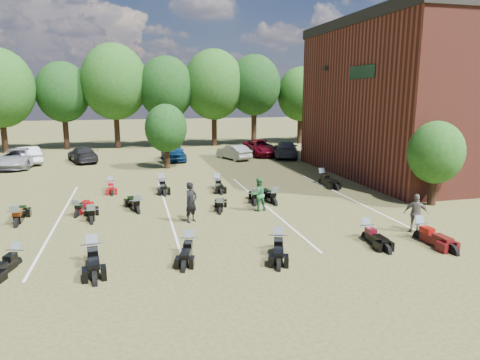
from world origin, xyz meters
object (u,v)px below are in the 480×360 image
object	(u,v)px
person_black	(191,202)
person_grey	(416,213)
car_4	(173,152)
person_green	(258,194)
motorcycle_3	(93,262)
motorcycle_7	(77,216)
motorcycle_0	(16,265)

from	to	relation	value
person_black	person_grey	xyz separation A→B (m)	(8.88, -3.77, -0.09)
car_4	person_green	size ratio (longest dim) A/B	2.63
person_black	motorcycle_3	bearing A→B (deg)	-173.76
motorcycle_3	motorcycle_7	size ratio (longest dim) A/B	1.15
car_4	motorcycle_7	world-z (taller)	car_4
person_green	motorcycle_7	size ratio (longest dim) A/B	0.80
car_4	motorcycle_3	size ratio (longest dim) A/B	1.83
motorcycle_0	motorcycle_3	size ratio (longest dim) A/B	0.83
person_grey	motorcycle_0	bearing A→B (deg)	30.62
person_green	person_grey	distance (m)	7.25
motorcycle_0	person_grey	bearing A→B (deg)	14.49
person_black	motorcycle_7	world-z (taller)	person_black
person_grey	motorcycle_3	distance (m)	12.85
car_4	person_green	distance (m)	17.39
person_black	person_grey	world-z (taller)	person_black
motorcycle_3	person_grey	bearing A→B (deg)	-5.69
person_black	person_green	distance (m)	3.63
person_green	person_grey	bearing A→B (deg)	126.39
person_grey	motorcycle_7	distance (m)	15.25
person_green	motorcycle_3	size ratio (longest dim) A/B	0.69
person_black	motorcycle_0	world-z (taller)	person_black
motorcycle_0	person_black	bearing A→B (deg)	44.03
person_grey	person_black	bearing A→B (deg)	8.56
car_4	motorcycle_0	xyz separation A→B (m)	(-7.37, -21.77, -0.75)
car_4	person_grey	size ratio (longest dim) A/B	2.68
car_4	motorcycle_7	xyz separation A→B (m)	(-6.05, -16.08, -0.75)
person_grey	motorcycle_3	world-z (taller)	person_grey
person_black	person_green	bearing A→B (deg)	-21.22
person_green	person_grey	world-z (taller)	person_green
person_black	motorcycle_7	size ratio (longest dim) A/B	0.88
car_4	motorcycle_3	bearing A→B (deg)	-105.76
motorcycle_3	person_green	bearing A→B (deg)	27.50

